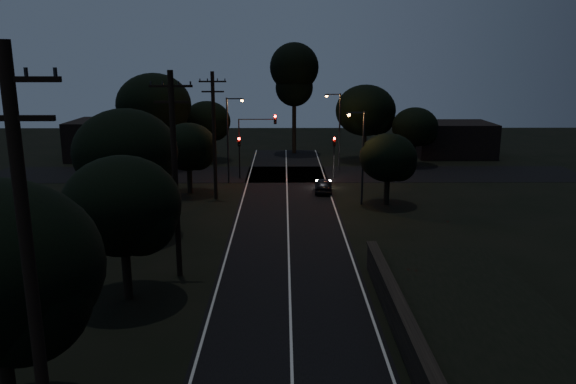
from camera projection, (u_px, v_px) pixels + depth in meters
name	position (u px, v px, depth m)	size (l,w,h in m)	color
road_surface	(287.00, 201.00, 46.43)	(60.00, 70.00, 0.03)	black
utility_pole_near	(33.00, 302.00, 12.72)	(2.20, 0.30, 12.00)	black
utility_pole_mid	(175.00, 173.00, 29.37)	(2.20, 0.30, 11.00)	black
utility_pole_far	(214.00, 134.00, 45.95)	(2.20, 0.30, 10.50)	black
tree_left_b	(126.00, 209.00, 26.58)	(5.63, 5.63, 7.15)	black
tree_left_c	(129.00, 155.00, 36.07)	(6.70, 6.70, 8.46)	black
tree_left_d	(190.00, 148.00, 48.13)	(4.86, 4.86, 6.16)	black
tree_far_nw	(209.00, 122.00, 63.57)	(5.36, 5.36, 6.78)	black
tree_far_w	(156.00, 107.00, 59.10)	(7.85, 7.85, 10.01)	black
tree_far_ne	(368.00, 112.00, 63.41)	(6.80, 6.80, 8.60)	black
tree_far_e	(417.00, 128.00, 60.91)	(4.98, 4.98, 6.32)	black
tree_right_a	(390.00, 159.00, 44.43)	(4.55, 4.55, 5.78)	black
tall_pine	(294.00, 74.00, 67.39)	(5.86, 5.86, 13.33)	black
building_left	(117.00, 139.00, 66.05)	(10.00, 8.00, 4.40)	black
building_right	(452.00, 139.00, 67.38)	(9.00, 7.00, 4.00)	black
signal_left	(239.00, 150.00, 54.34)	(0.28, 0.35, 4.10)	black
signal_right	(334.00, 150.00, 54.42)	(0.28, 0.35, 4.10)	black
signal_mast	(256.00, 135.00, 54.01)	(3.70, 0.35, 6.25)	black
streetlight_a	(230.00, 134.00, 51.98)	(1.66, 0.26, 8.00)	black
streetlight_b	(338.00, 126.00, 57.90)	(1.66, 0.26, 8.00)	black
streetlight_c	(361.00, 151.00, 44.36)	(1.46, 0.26, 7.50)	black
car	(323.00, 185.00, 49.30)	(1.50, 3.72, 1.27)	black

